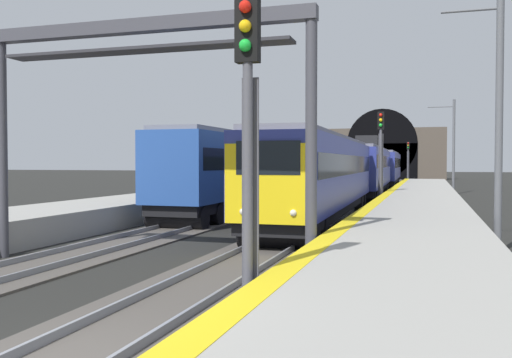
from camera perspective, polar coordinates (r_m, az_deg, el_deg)
The scene contains 10 objects.
platform_right_edge_strip at distance 6.77m, azimuth -3.08°, elevation -13.43°, with size 112.00×0.50×0.01m, color yellow.
train_main_approaching at distance 44.89m, azimuth 11.15°, elevation 1.04°, with size 57.56×3.14×4.79m.
train_adjacent_platform at distance 52.94m, azimuth 6.51°, elevation 1.35°, with size 64.17×2.88×4.22m.
railway_signal_near at distance 9.01m, azimuth -0.82°, elevation 4.91°, with size 0.39×0.38×5.37m.
railway_signal_mid at distance 34.32m, azimuth 12.50°, elevation 2.85°, with size 0.39×0.38×5.73m.
railway_signal_far at distance 79.63m, azimuth 15.13°, elevation 2.08°, with size 0.39×0.38×5.52m.
overhead_signal_gantry at distance 15.28m, azimuth -11.40°, elevation 10.14°, with size 0.70×9.26×6.47m.
tunnel_portal at distance 92.36m, azimuth 12.65°, elevation 2.53°, with size 2.44×19.53×11.17m.
catenary_mast_near at distance 18.23m, azimuth 23.30°, elevation 5.63°, with size 0.22×1.78×7.87m.
catenary_mast_far at distance 50.62m, azimuth 19.32°, elevation 3.21°, with size 0.22×2.26×8.04m.
Camera 1 is at (-6.13, -4.66, 2.74)m, focal length 39.56 mm.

